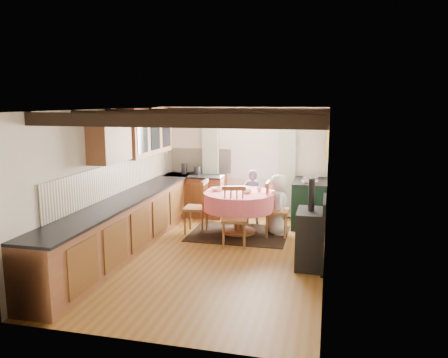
% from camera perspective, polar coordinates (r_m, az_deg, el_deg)
% --- Properties ---
extents(floor, '(3.60, 5.50, 0.00)m').
position_cam_1_polar(floor, '(7.42, -1.46, -9.85)').
color(floor, brown).
rests_on(floor, ground).
extents(ceiling, '(3.60, 5.50, 0.00)m').
position_cam_1_polar(ceiling, '(6.97, -1.55, 9.03)').
color(ceiling, white).
rests_on(ceiling, ground).
extents(wall_back, '(3.60, 0.00, 2.40)m').
position_cam_1_polar(wall_back, '(9.75, 2.67, 2.24)').
color(wall_back, silver).
rests_on(wall_back, ground).
extents(wall_front, '(3.60, 0.00, 2.40)m').
position_cam_1_polar(wall_front, '(4.57, -10.48, -6.96)').
color(wall_front, silver).
rests_on(wall_front, ground).
extents(wall_left, '(0.00, 5.50, 2.40)m').
position_cam_1_polar(wall_left, '(7.75, -14.47, -0.10)').
color(wall_left, silver).
rests_on(wall_left, ground).
extents(wall_right, '(0.00, 5.50, 2.40)m').
position_cam_1_polar(wall_right, '(6.86, 13.18, -1.33)').
color(wall_right, silver).
rests_on(wall_right, ground).
extents(beam_a, '(3.60, 0.16, 0.16)m').
position_cam_1_polar(beam_a, '(5.07, -7.44, 7.55)').
color(beam_a, black).
rests_on(beam_a, ceiling).
extents(beam_b, '(3.60, 0.16, 0.16)m').
position_cam_1_polar(beam_b, '(6.02, -4.03, 7.99)').
color(beam_b, black).
rests_on(beam_b, ceiling).
extents(beam_c, '(3.60, 0.16, 0.16)m').
position_cam_1_polar(beam_c, '(6.98, -1.54, 8.29)').
color(beam_c, black).
rests_on(beam_c, ceiling).
extents(beam_d, '(3.60, 0.16, 0.16)m').
position_cam_1_polar(beam_d, '(7.95, 0.34, 8.51)').
color(beam_d, black).
rests_on(beam_d, ceiling).
extents(beam_e, '(3.60, 0.16, 0.16)m').
position_cam_1_polar(beam_e, '(8.92, 1.81, 8.68)').
color(beam_e, black).
rests_on(beam_e, ceiling).
extents(splash_left, '(0.02, 4.50, 0.55)m').
position_cam_1_polar(splash_left, '(8.01, -13.34, 0.26)').
color(splash_left, beige).
rests_on(splash_left, wall_left).
extents(splash_back, '(1.40, 0.02, 0.55)m').
position_cam_1_polar(splash_back, '(9.96, -3.02, 2.40)').
color(splash_back, beige).
rests_on(splash_back, wall_back).
extents(base_cabinet_left, '(0.60, 5.30, 0.88)m').
position_cam_1_polar(base_cabinet_left, '(7.79, -12.26, -5.71)').
color(base_cabinet_left, brown).
rests_on(base_cabinet_left, floor).
extents(base_cabinet_back, '(1.30, 0.60, 0.88)m').
position_cam_1_polar(base_cabinet_back, '(9.84, -3.72, -2.19)').
color(base_cabinet_back, brown).
rests_on(base_cabinet_back, floor).
extents(worktop_left, '(0.64, 5.30, 0.04)m').
position_cam_1_polar(worktop_left, '(7.67, -12.25, -2.41)').
color(worktop_left, black).
rests_on(worktop_left, base_cabinet_left).
extents(worktop_back, '(1.30, 0.64, 0.04)m').
position_cam_1_polar(worktop_back, '(9.74, -3.78, 0.43)').
color(worktop_back, black).
rests_on(worktop_back, base_cabinet_back).
extents(wall_cabinet_glass, '(0.34, 1.80, 0.90)m').
position_cam_1_polar(wall_cabinet_glass, '(8.66, -9.97, 6.11)').
color(wall_cabinet_glass, brown).
rests_on(wall_cabinet_glass, wall_left).
extents(wall_cabinet_solid, '(0.34, 0.90, 0.70)m').
position_cam_1_polar(wall_cabinet_solid, '(7.32, -14.62, 4.84)').
color(wall_cabinet_solid, brown).
rests_on(wall_cabinet_solid, wall_left).
extents(window_frame, '(1.34, 0.03, 1.54)m').
position_cam_1_polar(window_frame, '(9.67, 3.26, 4.55)').
color(window_frame, white).
rests_on(window_frame, wall_back).
extents(window_pane, '(1.20, 0.01, 1.40)m').
position_cam_1_polar(window_pane, '(9.67, 3.26, 4.56)').
color(window_pane, white).
rests_on(window_pane, wall_back).
extents(curtain_left, '(0.35, 0.10, 2.10)m').
position_cam_1_polar(curtain_left, '(9.83, -1.75, 1.72)').
color(curtain_left, silver).
rests_on(curtain_left, wall_back).
extents(curtain_right, '(0.35, 0.10, 2.10)m').
position_cam_1_polar(curtain_right, '(9.53, 8.17, 1.36)').
color(curtain_right, silver).
rests_on(curtain_right, wall_back).
extents(curtain_rod, '(2.00, 0.03, 0.03)m').
position_cam_1_polar(curtain_rod, '(9.54, 3.20, 8.10)').
color(curtain_rod, black).
rests_on(curtain_rod, wall_back).
extents(wall_picture, '(0.04, 0.50, 0.60)m').
position_cam_1_polar(wall_picture, '(9.07, 13.23, 4.58)').
color(wall_picture, gold).
rests_on(wall_picture, wall_right).
extents(wall_plate, '(0.30, 0.02, 0.30)m').
position_cam_1_polar(wall_plate, '(9.52, 8.90, 4.97)').
color(wall_plate, silver).
rests_on(wall_plate, wall_back).
extents(rug, '(1.85, 1.44, 0.01)m').
position_cam_1_polar(rug, '(8.55, 1.92, -7.07)').
color(rug, black).
rests_on(rug, floor).
extents(dining_table, '(1.36, 1.36, 0.82)m').
position_cam_1_polar(dining_table, '(8.44, 1.94, -4.45)').
color(dining_table, '#ED8572').
rests_on(dining_table, floor).
extents(chair_near, '(0.54, 0.55, 1.05)m').
position_cam_1_polar(chair_near, '(7.72, 1.28, -4.97)').
color(chair_near, brown).
rests_on(chair_near, floor).
extents(chair_left, '(0.48, 0.46, 1.05)m').
position_cam_1_polar(chair_left, '(8.53, -3.68, -3.54)').
color(chair_left, brown).
rests_on(chair_left, floor).
extents(chair_right, '(0.48, 0.46, 1.05)m').
position_cam_1_polar(chair_right, '(8.36, 6.88, -3.87)').
color(chair_right, brown).
rests_on(chair_right, floor).
extents(aga_range, '(0.67, 1.04, 0.96)m').
position_cam_1_polar(aga_range, '(9.15, 11.04, -3.04)').
color(aga_range, black).
rests_on(aga_range, floor).
extents(cast_iron_stove, '(0.41, 0.69, 1.38)m').
position_cam_1_polar(cast_iron_stove, '(6.87, 11.16, -5.64)').
color(cast_iron_stove, black).
rests_on(cast_iron_stove, floor).
extents(child_far, '(0.42, 0.28, 1.14)m').
position_cam_1_polar(child_far, '(9.17, 3.69, -2.28)').
color(child_far, '#54586C').
rests_on(child_far, floor).
extents(child_right, '(0.52, 0.65, 1.17)m').
position_cam_1_polar(child_right, '(8.43, 7.00, -3.33)').
color(child_right, silver).
rests_on(child_right, floor).
extents(bowl_a, '(0.32, 0.32, 0.06)m').
position_cam_1_polar(bowl_a, '(8.50, -0.88, -1.32)').
color(bowl_a, silver).
rests_on(bowl_a, dining_table).
extents(bowl_b, '(0.23, 0.23, 0.06)m').
position_cam_1_polar(bowl_b, '(8.28, 2.99, -1.62)').
color(bowl_b, silver).
rests_on(bowl_b, dining_table).
extents(cup, '(0.11, 0.11, 0.09)m').
position_cam_1_polar(cup, '(8.42, 4.58, -1.33)').
color(cup, silver).
rests_on(cup, dining_table).
extents(canister_tall, '(0.14, 0.14, 0.23)m').
position_cam_1_polar(canister_tall, '(9.87, -5.17, 1.35)').
color(canister_tall, '#262628').
rests_on(canister_tall, worktop_back).
extents(canister_wide, '(0.16, 0.16, 0.18)m').
position_cam_1_polar(canister_wide, '(9.78, -3.47, 1.13)').
color(canister_wide, '#262628').
rests_on(canister_wide, worktop_back).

